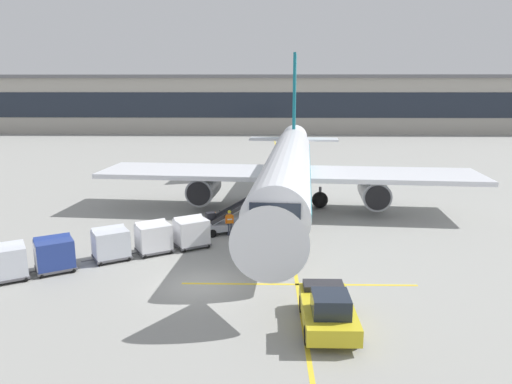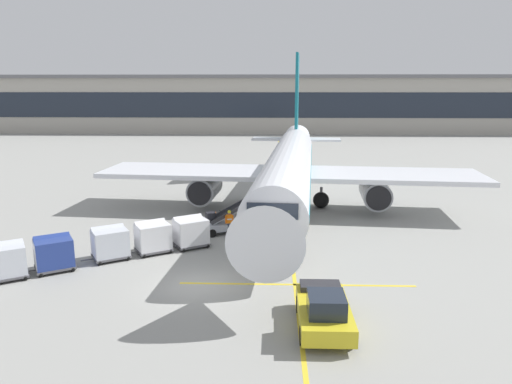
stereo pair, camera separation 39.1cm
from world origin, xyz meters
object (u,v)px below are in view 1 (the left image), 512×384
(belt_loader, at_px, (229,220))
(baggage_cart_lead, at_px, (191,232))
(safety_cone_engine_keepout, at_px, (215,217))
(parked_airplane, at_px, (288,168))
(ground_crew_by_carts, at_px, (230,221))
(baggage_cart_fourth, at_px, (54,254))
(pushback_tug, at_px, (328,310))
(baggage_cart_second, at_px, (153,237))
(baggage_cart_third, at_px, (111,243))
(baggage_cart_fifth, at_px, (6,262))
(ground_crew_by_loader, at_px, (193,232))

(belt_loader, distance_m, baggage_cart_lead, 3.85)
(safety_cone_engine_keepout, bearing_deg, parked_airplane, 33.82)
(ground_crew_by_carts, xyz_separation_m, safety_cone_engine_keepout, (-1.33, 3.35, -0.62))
(baggage_cart_fourth, relative_size, safety_cone_engine_keepout, 3.56)
(parked_airplane, height_order, ground_crew_by_carts, parked_airplane)
(pushback_tug, distance_m, safety_cone_engine_keepout, 17.14)
(baggage_cart_second, distance_m, safety_cone_engine_keepout, 7.52)
(baggage_cart_fourth, bearing_deg, baggage_cart_lead, 31.21)
(baggage_cart_third, bearing_deg, safety_cone_engine_keepout, 57.36)
(baggage_cart_fifth, xyz_separation_m, pushback_tug, (16.02, -4.76, -0.17))
(parked_airplane, xyz_separation_m, baggage_cart_second, (-8.54, -10.59, -2.43))
(baggage_cart_lead, distance_m, baggage_cart_third, 4.90)
(baggage_cart_lead, height_order, baggage_cart_second, same)
(ground_crew_by_carts, bearing_deg, parked_airplane, 59.22)
(ground_crew_by_carts, bearing_deg, ground_crew_by_loader, -129.51)
(belt_loader, height_order, baggage_cart_fourth, belt_loader)
(baggage_cart_fifth, distance_m, ground_crew_by_loader, 10.33)
(baggage_cart_fourth, distance_m, ground_crew_by_carts, 11.15)
(baggage_cart_lead, distance_m, pushback_tug, 12.45)
(ground_crew_by_loader, bearing_deg, belt_loader, 59.37)
(safety_cone_engine_keepout, bearing_deg, baggage_cart_lead, -98.66)
(baggage_cart_fourth, distance_m, ground_crew_by_loader, 7.99)
(belt_loader, height_order, ground_crew_by_carts, belt_loader)
(parked_airplane, height_order, ground_crew_by_loader, parked_airplane)
(parked_airplane, distance_m, baggage_cart_lead, 11.71)
(belt_loader, distance_m, baggage_cart_third, 8.48)
(baggage_cart_second, distance_m, baggage_cart_fifth, 7.93)
(pushback_tug, bearing_deg, ground_crew_by_loader, 125.42)
(baggage_cart_second, xyz_separation_m, baggage_cart_fourth, (-4.69, -3.02, 0.00))
(ground_crew_by_carts, height_order, safety_cone_engine_keepout, ground_crew_by_carts)
(baggage_cart_fourth, distance_m, pushback_tug, 15.27)
(belt_loader, relative_size, baggage_cart_second, 1.96)
(baggage_cart_lead, bearing_deg, parked_airplane, 55.90)
(pushback_tug, bearing_deg, belt_loader, 111.02)
(baggage_cart_lead, distance_m, ground_crew_by_carts, 3.28)
(parked_airplane, xyz_separation_m, baggage_cart_lead, (-6.42, -9.48, -2.43))
(ground_crew_by_loader, bearing_deg, ground_crew_by_carts, 50.49)
(belt_loader, height_order, baggage_cart_fifth, belt_loader)
(belt_loader, bearing_deg, ground_crew_by_carts, -81.69)
(safety_cone_engine_keepout, bearing_deg, pushback_tug, -68.23)
(ground_crew_by_carts, bearing_deg, baggage_cart_third, -143.94)
(pushback_tug, relative_size, ground_crew_by_loader, 2.52)
(baggage_cart_second, relative_size, ground_crew_by_loader, 1.57)
(parked_airplane, height_order, baggage_cart_lead, parked_airplane)
(pushback_tug, bearing_deg, baggage_cart_third, 145.91)
(belt_loader, relative_size, baggage_cart_third, 1.96)
(baggage_cart_third, distance_m, ground_crew_by_loader, 4.94)
(baggage_cart_third, xyz_separation_m, safety_cone_engine_keepout, (5.19, 8.10, -0.63))
(baggage_cart_fifth, bearing_deg, parked_airplane, 44.35)
(baggage_cart_third, distance_m, baggage_cart_fifth, 5.42)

